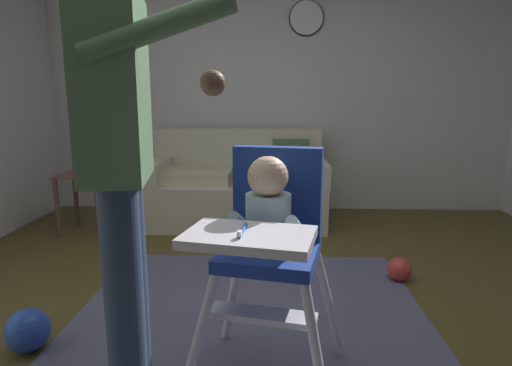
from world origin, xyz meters
The scene contains 10 objects.
ground centered at (0.00, 0.00, -0.05)m, with size 6.29×6.55×0.10m, color brown.
wall_far centered at (0.00, 2.50, 1.31)m, with size 5.49×0.06×2.62m, color silver.
couch centered at (-0.39, 1.98, 0.33)m, with size 1.65×0.86×0.86m.
high_chair centered at (-0.07, -0.40, 0.66)m, with size 0.71×0.81×0.96m.
adult_standing centered at (-0.59, -0.50, 0.95)m, with size 0.57×0.50×1.67m.
toy_ball centered at (-1.17, -0.22, 0.10)m, with size 0.20×0.20×0.20m, color #284CB7.
toy_ball_second centered at (0.76, 0.64, 0.08)m, with size 0.15×0.15×0.15m, color #D13D33.
side_table centered at (-1.68, 1.58, 0.38)m, with size 0.40×0.40×0.52m.
sippy_cup centered at (-1.71, 1.58, 0.57)m, with size 0.07×0.07×0.10m, color gold.
wall_clock centered at (0.26, 2.46, 1.93)m, with size 0.34×0.04×0.34m.
Camera 1 is at (-0.06, -1.96, 1.14)m, focal length 29.90 mm.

